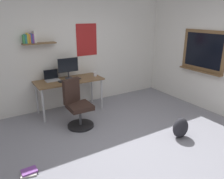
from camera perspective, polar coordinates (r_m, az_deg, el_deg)
name	(u,v)px	position (r m, az deg, el deg)	size (l,w,h in m)	color
ground_plane	(136,150)	(3.82, 6.29, -15.10)	(5.20, 5.20, 0.00)	gray
wall_back	(75,51)	(5.38, -9.54, 9.71)	(5.00, 0.30, 2.60)	silver
desk	(69,83)	(5.04, -10.91, 1.67)	(1.47, 0.64, 0.75)	brown
office_chair	(77,107)	(4.41, -8.86, -4.38)	(0.54, 0.56, 0.95)	black
laptop	(52,78)	(5.04, -15.13, 2.90)	(0.31, 0.21, 0.23)	#ADAFB5
monitor_primary	(68,67)	(5.06, -11.18, 5.76)	(0.46, 0.17, 0.46)	#38383D
keyboard	(67,81)	(4.92, -11.44, 2.24)	(0.37, 0.13, 0.02)	black
computer_mouse	(79,78)	(5.01, -8.45, 2.81)	(0.10, 0.06, 0.03)	#262628
coffee_mug	(95,74)	(5.22, -4.35, 3.94)	(0.08, 0.08, 0.09)	silver
backpack	(180,128)	(4.24, 17.16, -9.35)	(0.32, 0.22, 0.37)	#232328
book_stack_on_floor	(29,172)	(3.52, -20.54, -19.25)	(0.24, 0.20, 0.05)	silver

